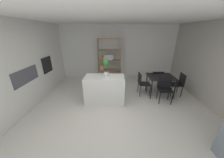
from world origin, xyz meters
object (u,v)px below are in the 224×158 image
object	(u,v)px
built_in_oven	(47,65)
dining_chair_window_side	(178,83)
dining_chair_far	(156,78)
open_bookshelf	(108,60)
dining_chair_island_side	(142,82)
kitchen_island	(105,89)
potted_plant_on_island	(106,67)
dining_chair_near	(165,87)
dining_table	(161,78)

from	to	relation	value
built_in_oven	dining_chair_window_side	world-z (taller)	built_in_oven
built_in_oven	dining_chair_far	size ratio (longest dim) A/B	0.71
open_bookshelf	dining_chair_far	xyz separation A→B (m)	(2.06, -1.22, -0.52)
built_in_oven	dining_chair_island_side	size ratio (longest dim) A/B	0.68
dining_chair_far	built_in_oven	bearing A→B (deg)	1.63
kitchen_island	potted_plant_on_island	world-z (taller)	potted_plant_on_island
dining_chair_far	dining_chair_island_side	world-z (taller)	dining_chair_island_side
dining_chair_far	dining_chair_near	world-z (taller)	dining_chair_near
dining_chair_far	dining_chair_window_side	distance (m)	0.82
kitchen_island	open_bookshelf	size ratio (longest dim) A/B	0.66
dining_chair_far	dining_chair_near	bearing A→B (deg)	89.75
built_in_oven	open_bookshelf	world-z (taller)	open_bookshelf
potted_plant_on_island	open_bookshelf	bearing A→B (deg)	90.79
built_in_oven	dining_table	size ratio (longest dim) A/B	0.62
potted_plant_on_island	dining_chair_near	size ratio (longest dim) A/B	0.63
dining_table	dining_chair_window_side	world-z (taller)	dining_chair_window_side
dining_chair_near	open_bookshelf	bearing A→B (deg)	139.98
dining_chair_island_side	dining_chair_far	bearing A→B (deg)	-58.89
dining_chair_window_side	dining_chair_island_side	world-z (taller)	dining_chair_island_side
built_in_oven	dining_chair_window_side	bearing A→B (deg)	-2.95
dining_chair_far	dining_chair_window_side	bearing A→B (deg)	146.72
potted_plant_on_island	dining_table	world-z (taller)	potted_plant_on_island
kitchen_island	open_bookshelf	bearing A→B (deg)	89.40
potted_plant_on_island	dining_chair_near	xyz separation A→B (m)	(2.04, -0.02, -0.72)
kitchen_island	open_bookshelf	distance (m)	2.22
dining_chair_far	dining_chair_near	xyz separation A→B (m)	(0.01, -0.87, 0.02)
dining_chair_near	dining_chair_island_side	bearing A→B (deg)	153.25
kitchen_island	dining_chair_far	distance (m)	2.28
dining_table	dining_chair_window_side	distance (m)	0.71
dining_table	dining_chair_near	xyz separation A→B (m)	(0.01, -0.44, -0.15)
built_in_oven	kitchen_island	world-z (taller)	built_in_oven
potted_plant_on_island	dining_chair_near	world-z (taller)	potted_plant_on_island
built_in_oven	kitchen_island	distance (m)	2.50
open_bookshelf	dining_chair_window_side	world-z (taller)	open_bookshelf
potted_plant_on_island	dining_table	xyz separation A→B (m)	(2.03, 0.42, -0.57)
dining_chair_far	dining_chair_window_side	world-z (taller)	dining_chair_window_side
open_bookshelf	kitchen_island	bearing A→B (deg)	-90.60
kitchen_island	dining_table	size ratio (longest dim) A/B	1.40
kitchen_island	dining_chair_near	xyz separation A→B (m)	(2.09, 0.05, 0.07)
kitchen_island	dining_table	distance (m)	2.15
kitchen_island	dining_chair_window_side	distance (m)	2.82
potted_plant_on_island	open_bookshelf	xyz separation A→B (m)	(-0.03, 2.07, -0.22)
open_bookshelf	dining_table	bearing A→B (deg)	-38.76
dining_table	kitchen_island	bearing A→B (deg)	-166.70
built_in_oven	dining_chair_island_side	xyz separation A→B (m)	(3.69, -0.26, -0.60)
potted_plant_on_island	dining_chair_island_side	bearing A→B (deg)	17.16
dining_chair_near	dining_chair_island_side	world-z (taller)	dining_chair_island_side
kitchen_island	dining_chair_window_side	world-z (taller)	kitchen_island
open_bookshelf	dining_table	distance (m)	2.67
open_bookshelf	dining_chair_near	distance (m)	2.98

